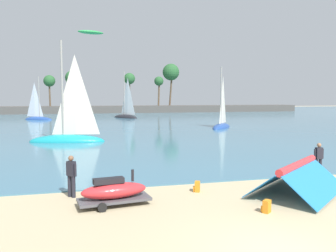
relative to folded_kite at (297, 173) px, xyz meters
name	(u,v)px	position (x,y,z in m)	size (l,w,h in m)	color
sea	(104,117)	(-3.71, 58.86, -0.85)	(220.00, 112.56, 0.06)	teal
palm_headland	(91,102)	(-5.84, 75.24, 1.90)	(106.77, 6.68, 12.79)	#514C47
folded_kite	(297,173)	(0.00, 0.00, 0.00)	(5.10, 4.82, 1.27)	#237FD1
watercraft_on_trailer	(114,192)	(-7.40, 0.32, -0.36)	(2.71, 1.37, 1.28)	#4C4C51
person_rigging_by_gear	(71,175)	(-8.91, 1.82, 0.02)	(0.41, 0.42, 1.67)	#23232D
person_at_waterline	(319,158)	(3.04, 2.59, 0.02)	(0.55, 0.21, 1.67)	#23232D
backpack_by_trailer	(266,207)	(-2.41, -1.76, -0.67)	(0.37, 0.37, 0.44)	orange
backpack_spare	(197,187)	(-3.85, 1.32, -0.67)	(0.35, 0.36, 0.44)	orange
sailboat_near_shore	(222,122)	(9.01, 28.70, -0.07)	(4.83, 5.56, 8.27)	#234793
sailboat_mid_bay	(126,113)	(-0.09, 52.84, 0.03)	(5.01, 6.56, 9.40)	black
sailboat_toward_headland	(69,132)	(-9.51, 19.01, 0.03)	(6.73, 3.05, 9.41)	teal
sailboat_far_left	(38,116)	(-15.62, 51.27, -0.09)	(5.52, 4.45, 8.02)	#234793
kite_aloft_high_over_bay	(91,32)	(-7.27, 25.09, 9.79)	(2.69, 0.91, 0.38)	green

